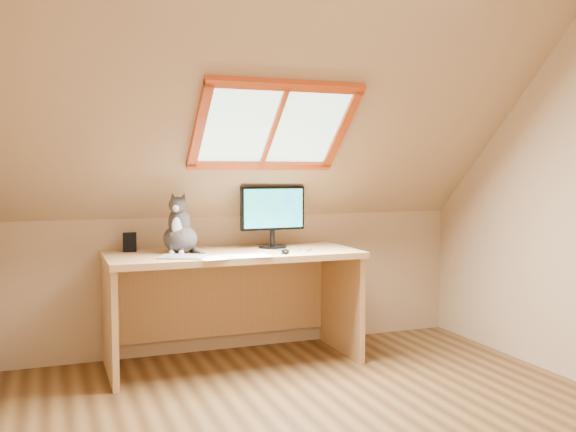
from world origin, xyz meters
name	(u,v)px	position (x,y,z in m)	size (l,w,h in m)	color
room_shell	(353,151)	(0.00, -0.09, 1.43)	(3.52, 3.52, 2.41)	tan
desk	(230,283)	(-0.18, 1.45, 0.55)	(1.72, 0.75, 0.78)	tan
monitor	(273,212)	(0.15, 1.48, 1.04)	(0.48, 0.20, 0.44)	black
cat	(180,231)	(-0.54, 1.42, 0.93)	(0.32, 0.34, 0.42)	#494341
desk_speaker	(130,242)	(-0.84, 1.63, 0.85)	(0.09, 0.09, 0.13)	black
graphics_tablet	(183,257)	(-0.56, 1.18, 0.79)	(0.29, 0.21, 0.01)	#B2B2B7
mouse	(285,251)	(0.12, 1.14, 0.80)	(0.05, 0.10, 0.03)	black
papers	(232,256)	(-0.26, 1.12, 0.78)	(0.33, 0.27, 0.00)	white
cables	(283,251)	(0.14, 1.26, 0.79)	(0.51, 0.26, 0.01)	silver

